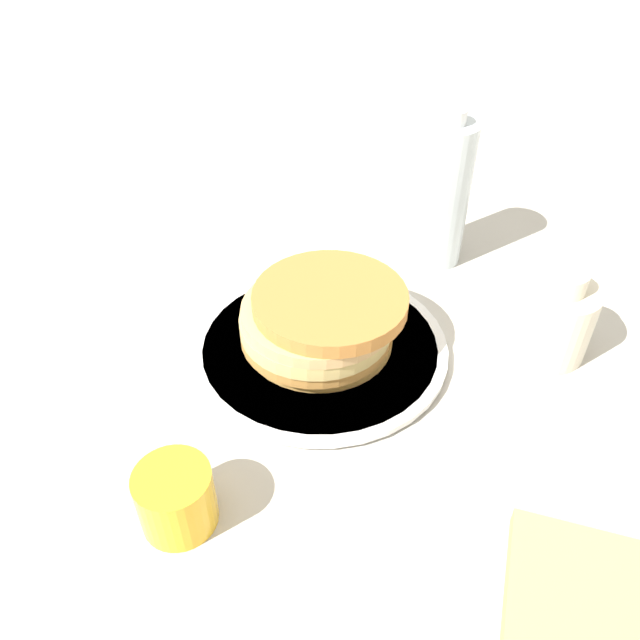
% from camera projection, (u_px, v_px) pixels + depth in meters
% --- Properties ---
extents(ground_plane, '(4.00, 4.00, 0.00)m').
position_uv_depth(ground_plane, '(343.00, 345.00, 0.73)').
color(ground_plane, '#BCB7AD').
extents(plate, '(0.29, 0.29, 0.01)m').
position_uv_depth(plate, '(320.00, 347.00, 0.72)').
color(plate, white).
rests_on(plate, ground_plane).
extents(pancake_stack, '(0.18, 0.18, 0.07)m').
position_uv_depth(pancake_stack, '(320.00, 319.00, 0.69)').
color(pancake_stack, '#C69346').
rests_on(pancake_stack, plate).
extents(juice_glass, '(0.07, 0.07, 0.06)m').
position_uv_depth(juice_glass, '(176.00, 498.00, 0.53)').
color(juice_glass, yellow).
rests_on(juice_glass, ground_plane).
extents(cream_jug, '(0.09, 0.09, 0.11)m').
position_uv_depth(cream_jug, '(553.00, 317.00, 0.69)').
color(cream_jug, beige).
rests_on(cream_jug, ground_plane).
extents(water_bottle_near, '(0.07, 0.07, 0.21)m').
position_uv_depth(water_bottle_near, '(441.00, 193.00, 0.81)').
color(water_bottle_near, silver).
rests_on(water_bottle_near, ground_plane).
extents(napkin, '(0.19, 0.19, 0.02)m').
position_uv_depth(napkin, '(597.00, 615.00, 0.48)').
color(napkin, '#E5D166').
rests_on(napkin, ground_plane).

